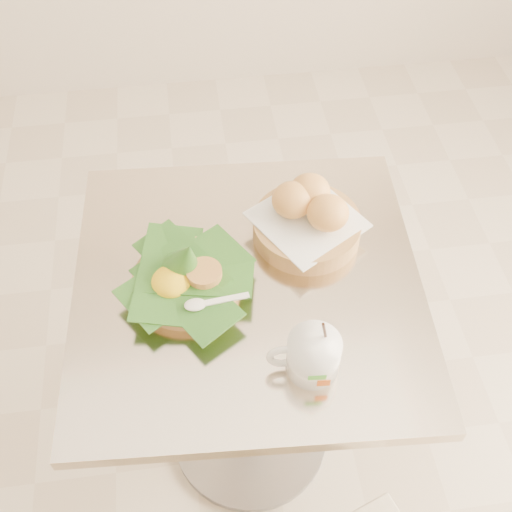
{
  "coord_description": "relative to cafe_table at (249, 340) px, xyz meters",
  "views": [
    {
      "loc": [
        0.08,
        -0.71,
        1.78
      ],
      "look_at": [
        0.18,
        0.07,
        0.82
      ],
      "focal_mm": 45.0,
      "sensor_mm": 36.0,
      "label": 1
    }
  ],
  "objects": [
    {
      "name": "floor",
      "position": [
        -0.16,
        -0.06,
        -0.53
      ],
      "size": [
        3.6,
        3.6,
        0.0
      ],
      "primitive_type": "plane",
      "color": "beige",
      "rests_on": "ground"
    },
    {
      "name": "cafe_table",
      "position": [
        0.0,
        0.0,
        0.0
      ],
      "size": [
        0.74,
        0.74,
        0.75
      ],
      "rotation": [
        0.0,
        0.0,
        -0.06
      ],
      "color": "gray",
      "rests_on": "floor"
    },
    {
      "name": "bread_basket",
      "position": [
        0.14,
        0.12,
        0.27
      ],
      "size": [
        0.27,
        0.27,
        0.12
      ],
      "rotation": [
        0.0,
        0.0,
        -0.24
      ],
      "color": "tan",
      "rests_on": "cafe_table"
    },
    {
      "name": "rice_basket",
      "position": [
        -0.12,
        0.0,
        0.26
      ],
      "size": [
        0.26,
        0.26,
        0.13
      ],
      "rotation": [
        0.0,
        0.0,
        0.41
      ],
      "color": "tan",
      "rests_on": "cafe_table"
    },
    {
      "name": "coffee_mug",
      "position": [
        0.09,
        -0.21,
        0.27
      ],
      "size": [
        0.13,
        0.1,
        0.17
      ],
      "rotation": [
        0.0,
        0.0,
        -0.07
      ],
      "color": "white",
      "rests_on": "cafe_table"
    }
  ]
}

